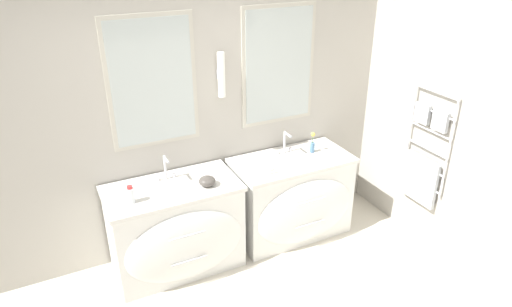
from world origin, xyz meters
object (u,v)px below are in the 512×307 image
(vanity_left, at_px, (177,229))
(amenity_bowl, at_px, (207,181))
(vanity_right, at_px, (293,198))
(toiletry_bottle, at_px, (131,195))
(flower_vase, at_px, (313,144))

(vanity_left, height_order, amenity_bowl, amenity_bowl)
(vanity_right, xyz_separation_m, toiletry_bottle, (-1.52, -0.06, 0.47))
(vanity_right, height_order, flower_vase, flower_vase)
(amenity_bowl, xyz_separation_m, flower_vase, (1.14, 0.16, 0.04))
(vanity_left, bearing_deg, toiletry_bottle, -170.54)
(amenity_bowl, bearing_deg, toiletry_bottle, 178.52)
(toiletry_bottle, distance_m, amenity_bowl, 0.63)
(toiletry_bottle, height_order, flower_vase, flower_vase)
(vanity_right, bearing_deg, amenity_bowl, -175.18)
(amenity_bowl, bearing_deg, vanity_right, 4.82)
(vanity_left, relative_size, flower_vase, 5.47)
(toiletry_bottle, relative_size, amenity_bowl, 1.06)
(vanity_left, distance_m, amenity_bowl, 0.53)
(vanity_right, relative_size, flower_vase, 5.47)
(toiletry_bottle, bearing_deg, vanity_left, 9.46)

